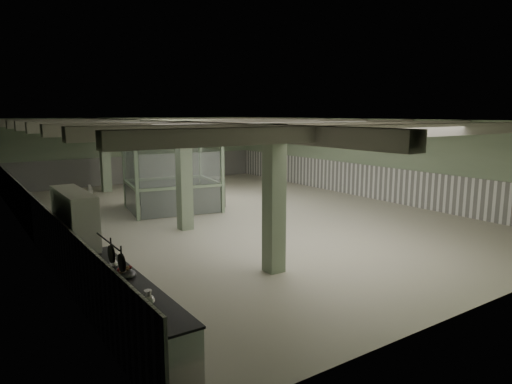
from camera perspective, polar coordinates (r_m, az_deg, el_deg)
floor at (r=17.56m, az=-2.81°, el=-2.82°), size 20.00×20.00×0.00m
ceiling at (r=17.13m, az=-2.92°, el=9.01°), size 14.00×20.00×0.02m
wall_back at (r=26.28m, az=-14.31°, el=5.07°), size 14.00×0.02×3.60m
wall_front at (r=10.23m, az=27.69°, el=-2.82°), size 14.00×0.02×3.60m
wall_left at (r=14.91m, az=-26.52°, el=0.92°), size 0.02×20.00×3.60m
wall_right at (r=21.70m, az=13.18°, el=4.17°), size 0.02×20.00×3.60m
wainscot_left at (r=15.09m, az=-26.12°, el=-3.01°), size 0.05×19.90×1.50m
wainscot_right at (r=21.81m, az=13.03°, el=1.43°), size 0.05×19.90×1.50m
wainscot_back at (r=26.36m, az=-14.19°, el=2.79°), size 13.90×0.05×1.50m
girder at (r=15.98m, az=-10.67°, el=8.01°), size 0.45×19.90×0.40m
beam_a at (r=11.41m, az=17.20°, el=7.28°), size 13.90×0.35×0.32m
beam_b at (r=13.12m, az=8.60°, el=7.88°), size 13.90×0.35×0.32m
beam_c at (r=15.05m, az=2.08°, el=8.22°), size 13.90×0.35×0.32m
beam_d at (r=17.14m, az=-2.91°, el=8.41°), size 13.90×0.35×0.32m
beam_e at (r=19.32m, az=-6.80°, el=8.51°), size 13.90×0.35×0.32m
beam_f at (r=21.57m, az=-9.89°, el=8.57°), size 13.90×0.35×0.32m
beam_g at (r=23.87m, az=-12.40°, el=8.59°), size 13.90×0.35×0.32m
column_a at (r=10.94m, az=2.28°, el=-0.93°), size 0.42×0.42×3.60m
column_b at (r=15.20m, az=-8.97°, el=2.00°), size 0.42×0.42×3.60m
column_c at (r=19.81m, az=-15.17°, el=3.58°), size 0.42×0.42×3.60m
column_d at (r=23.62m, az=-18.36°, el=4.37°), size 0.42×0.42×3.60m
hook_rail at (r=7.58m, az=-18.05°, el=-5.89°), size 0.02×1.20×0.02m
pendant_front at (r=13.48m, az=10.13°, el=6.32°), size 0.44×0.44×0.22m
pendant_mid at (r=17.84m, az=-2.36°, el=7.28°), size 0.44×0.44×0.22m
pendant_back at (r=22.24m, az=-9.22°, el=7.67°), size 0.44×0.44×0.22m
prep_counter at (r=8.68m, az=-16.16°, el=-13.48°), size 0.82×4.67×0.91m
pitcher_near at (r=7.27m, az=-13.32°, el=-12.99°), size 0.26×0.28×0.31m
pitcher_far at (r=9.14m, az=-17.37°, el=-8.55°), size 0.23×0.24×0.25m
veg_colander at (r=8.75m, az=-16.00°, el=-9.59°), size 0.40×0.40×0.18m
orange_bowl at (r=7.36m, az=-14.11°, el=-13.68°), size 0.22×0.22×0.08m
skillet_near at (r=7.19m, az=-16.44°, el=-8.47°), size 0.04×0.28×0.28m
skillet_far at (r=7.66m, az=-17.63°, el=-7.41°), size 0.04×0.29×0.29m
walkin_cooler at (r=11.25m, az=-21.50°, el=-5.38°), size 0.82×2.23×2.05m
guard_booth at (r=18.40m, az=-10.49°, el=3.58°), size 3.95×3.50×2.84m
filing_cabinet at (r=18.95m, az=-4.66°, el=-0.05°), size 0.50×0.62×1.20m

